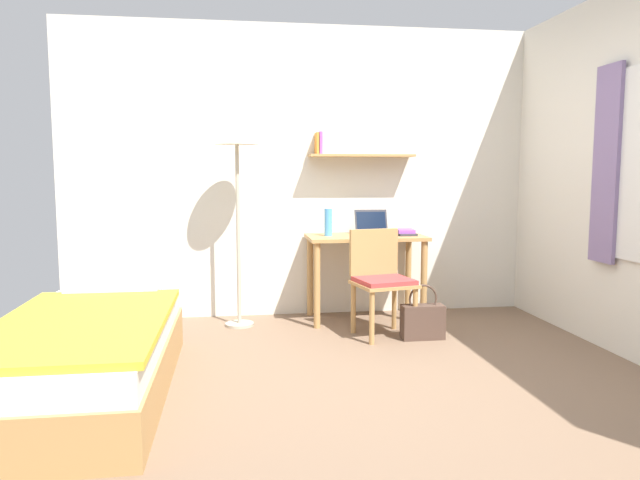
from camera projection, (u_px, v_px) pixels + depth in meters
name	position (u px, v px, depth m)	size (l,w,h in m)	color
ground_plane	(354.00, 391.00, 3.51)	(5.28, 5.28, 0.00)	brown
wall_back	(311.00, 172.00, 5.36)	(4.40, 0.27, 2.60)	silver
bed	(89.00, 355.00, 3.43)	(0.91, 2.00, 0.54)	#B2844C
desk	(365.00, 252.00, 5.18)	(1.02, 0.56, 0.75)	#B2844C
desk_chair	(381.00, 277.00, 4.70)	(0.52, 0.50, 0.84)	#B2844C
standing_lamp	(237.00, 144.00, 4.86)	(0.37, 0.37, 1.75)	#B2A893
laptop	(372.00, 228.00, 5.24)	(0.30, 0.23, 0.22)	#2D2D33
water_bottle	(328.00, 222.00, 5.11)	(0.07, 0.07, 0.24)	#4C99DB
book_stack	(405.00, 232.00, 5.20)	(0.17, 0.24, 0.05)	#333338
handbag	(423.00, 320.00, 4.61)	(0.33, 0.13, 0.43)	#4C382D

